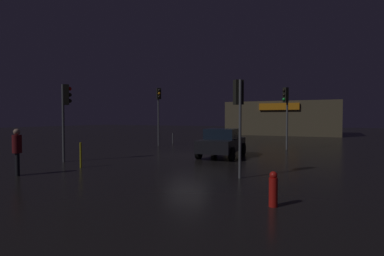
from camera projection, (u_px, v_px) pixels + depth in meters
name	position (u px, v px, depth m)	size (l,w,h in m)	color
ground_plane	(187.00, 156.00, 17.56)	(120.00, 120.00, 0.00)	black
store_building	(284.00, 118.00, 40.78)	(14.06, 9.46, 4.35)	brown
traffic_signal_main	(238.00, 102.00, 11.02)	(0.42, 0.42, 3.65)	#595B60
traffic_signal_opposite	(66.00, 105.00, 15.03)	(0.42, 0.42, 3.93)	#595B60
traffic_signal_cross_left	(159.00, 103.00, 23.53)	(0.42, 0.42, 4.60)	#595B60
traffic_signal_cross_right	(286.00, 105.00, 20.85)	(0.41, 0.43, 4.37)	#595B60
car_near	(222.00, 142.00, 16.99)	(2.23, 4.15, 1.62)	black
pedestrian	(17.00, 148.00, 11.44)	(0.45, 0.45, 1.82)	black
fire_hydrant	(273.00, 189.00, 7.46)	(0.22, 0.22, 0.90)	red
bollard_kerb_a	(81.00, 155.00, 13.29)	(0.09, 0.09, 1.14)	gold
bollard_kerb_b	(173.00, 138.00, 25.93)	(0.09, 0.09, 0.92)	#595B60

